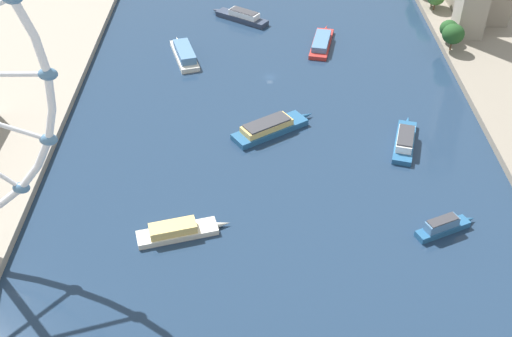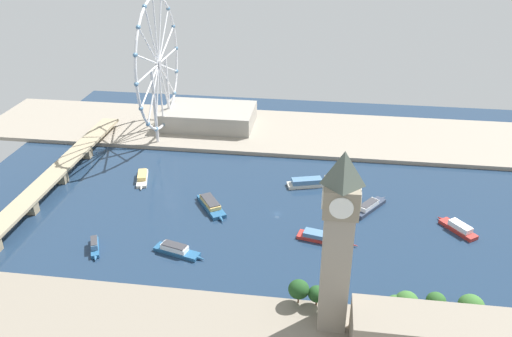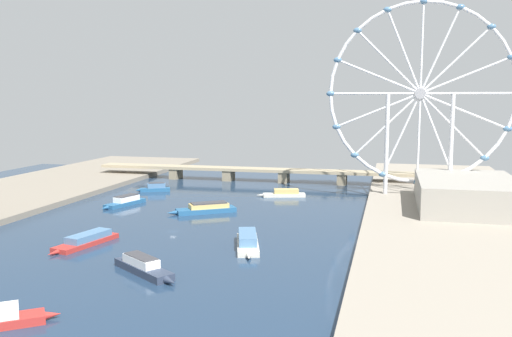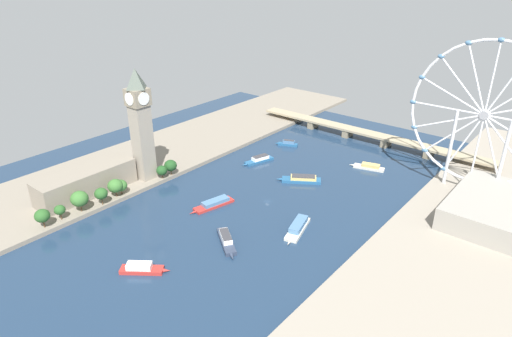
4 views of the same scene
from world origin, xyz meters
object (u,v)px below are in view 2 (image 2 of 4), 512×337
at_px(ferris_wheel, 159,65).
at_px(tour_boat_2, 458,228).
at_px(tour_boat_1, 95,246).
at_px(tour_boat_6, 323,237).
at_px(tour_boat_7, 370,206).
at_px(tour_boat_0, 142,177).
at_px(clock_tower, 338,241).
at_px(river_bridge, 42,187).
at_px(parliament_block, 439,336).
at_px(tour_boat_5, 177,250).
at_px(riverside_hall, 209,116).
at_px(tour_boat_3, 211,205).
at_px(tour_boat_4, 308,183).

relative_size(ferris_wheel, tour_boat_2, 4.40).
xyz_separation_m(tour_boat_1, tour_boat_6, (26.33, -124.75, -0.34)).
distance_m(tour_boat_2, tour_boat_7, 52.69).
xyz_separation_m(tour_boat_0, tour_boat_7, (-18.02, -153.83, 0.35)).
bearing_deg(clock_tower, tour_boat_0, 46.45).
xyz_separation_m(river_bridge, tour_boat_2, (-4.49, -259.54, -4.86)).
distance_m(parliament_block, river_bridge, 253.13).
distance_m(clock_tower, tour_boat_5, 105.43).
height_order(clock_tower, tour_boat_1, clock_tower).
distance_m(ferris_wheel, tour_boat_6, 195.44).
xyz_separation_m(clock_tower, riverside_hall, (222.50, 105.16, -37.03)).
bearing_deg(tour_boat_3, parliament_block, 15.04).
bearing_deg(tour_boat_6, clock_tower, -73.52).
bearing_deg(tour_boat_7, tour_boat_3, 132.04).
distance_m(parliament_block, tour_boat_3, 159.74).
bearing_deg(tour_boat_0, tour_boat_6, 50.63).
xyz_separation_m(river_bridge, tour_boat_3, (1.09, -111.19, -4.90)).
distance_m(tour_boat_1, tour_boat_5, 45.83).
relative_size(ferris_wheel, tour_boat_1, 5.24).
bearing_deg(tour_boat_6, ferris_wheel, 147.66).
bearing_deg(parliament_block, tour_boat_2, -16.22).
height_order(tour_boat_0, tour_boat_4, tour_boat_4).
distance_m(tour_boat_0, tour_boat_7, 154.88).
relative_size(parliament_block, tour_boat_3, 2.21).
height_order(tour_boat_0, tour_boat_6, tour_boat_0).
bearing_deg(tour_boat_2, tour_boat_0, 42.73).
bearing_deg(tour_boat_1, river_bridge, -156.20).
distance_m(riverside_hall, tour_boat_3, 131.85).
bearing_deg(clock_tower, parliament_block, -104.83).
xyz_separation_m(tour_boat_1, tour_boat_7, (64.12, -152.86, -0.01)).
bearing_deg(riverside_hall, tour_boat_4, -135.70).
distance_m(riverside_hall, tour_boat_7, 173.43).
distance_m(riverside_hall, tour_boat_6, 184.05).
height_order(ferris_wheel, tour_boat_5, ferris_wheel).
relative_size(river_bridge, tour_boat_1, 11.13).
xyz_separation_m(ferris_wheel, tour_boat_5, (-154.77, -53.63, -57.56)).
relative_size(riverside_hall, tour_boat_7, 2.54).
xyz_separation_m(parliament_block, tour_boat_2, (100.32, -29.19, -9.98)).
bearing_deg(riverside_hall, clock_tower, -154.70).
distance_m(tour_boat_1, tour_boat_3, 75.31).
distance_m(tour_boat_4, tour_boat_7, 46.99).
relative_size(parliament_block, tour_boat_7, 2.40).
height_order(river_bridge, tour_boat_6, river_bridge).
height_order(parliament_block, tour_boat_2, parliament_block).
height_order(clock_tower, tour_boat_6, clock_tower).
xyz_separation_m(tour_boat_3, tour_boat_6, (-25.93, -70.53, -0.29)).
bearing_deg(clock_tower, tour_boat_1, 72.03).
bearing_deg(ferris_wheel, tour_boat_0, -174.76).
bearing_deg(tour_boat_1, tour_boat_5, 69.39).
height_order(parliament_block, tour_boat_0, parliament_block).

